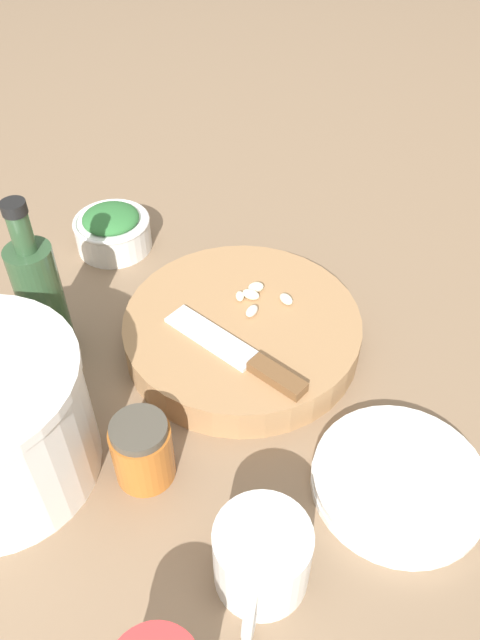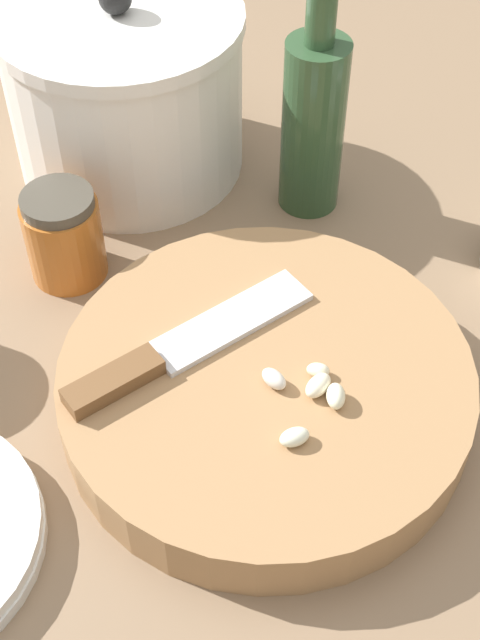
# 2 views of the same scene
# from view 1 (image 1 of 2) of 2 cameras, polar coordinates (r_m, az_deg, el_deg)

# --- Properties ---
(ground_plane) EXTENTS (5.00, 5.00, 0.00)m
(ground_plane) POSITION_cam_1_polar(r_m,az_deg,el_deg) (0.76, -2.21, -5.49)
(ground_plane) COLOR #7F664C
(cutting_board) EXTENTS (0.30, 0.30, 0.04)m
(cutting_board) POSITION_cam_1_polar(r_m,az_deg,el_deg) (0.78, 0.20, -1.05)
(cutting_board) COLOR #9E754C
(cutting_board) RESTS_ON ground_plane
(chef_knife) EXTENTS (0.19, 0.12, 0.01)m
(chef_knife) POSITION_cam_1_polar(r_m,az_deg,el_deg) (0.72, 0.22, -3.28)
(chef_knife) COLOR brown
(chef_knife) RESTS_ON cutting_board
(garlic_cloves) EXTENTS (0.06, 0.07, 0.01)m
(garlic_cloves) POSITION_cam_1_polar(r_m,az_deg,el_deg) (0.79, 1.66, 2.12)
(garlic_cloves) COLOR #E9E9C9
(garlic_cloves) RESTS_ON cutting_board
(herb_bowl) EXTENTS (0.11, 0.11, 0.06)m
(herb_bowl) POSITION_cam_1_polar(r_m,az_deg,el_deg) (0.95, -11.57, 8.11)
(herb_bowl) COLOR silver
(herb_bowl) RESTS_ON ground_plane
(coffee_mug) EXTENTS (0.11, 0.09, 0.08)m
(coffee_mug) POSITION_cam_1_polar(r_m,az_deg,el_deg) (0.60, 1.98, -20.92)
(coffee_mug) COLOR silver
(coffee_mug) RESTS_ON ground_plane
(plate_stack) EXTENTS (0.18, 0.18, 0.02)m
(plate_stack) POSITION_cam_1_polar(r_m,az_deg,el_deg) (0.69, 14.36, -14.03)
(plate_stack) COLOR silver
(plate_stack) RESTS_ON ground_plane
(honey_jar) EXTENTS (0.06, 0.06, 0.08)m
(honey_jar) POSITION_cam_1_polar(r_m,az_deg,el_deg) (0.66, -8.91, -11.70)
(honey_jar) COLOR #B26023
(honey_jar) RESTS_ON ground_plane
(oil_bottle) EXTENTS (0.05, 0.05, 0.22)m
(oil_bottle) POSITION_cam_1_polar(r_m,az_deg,el_deg) (0.77, -17.74, 1.96)
(oil_bottle) COLOR #2D4C2D
(oil_bottle) RESTS_ON ground_plane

